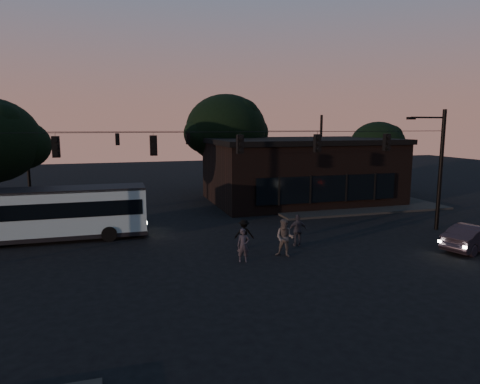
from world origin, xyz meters
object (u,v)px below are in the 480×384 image
object	(u,v)px
pedestrian_a	(243,245)
pedestrian_c	(298,230)
bus	(50,212)
building	(300,170)
pedestrian_d	(244,234)
car	(474,237)
pedestrian_b	(285,238)

from	to	relation	value
pedestrian_a	pedestrian_c	distance (m)	4.04
bus	pedestrian_a	world-z (taller)	bus
building	pedestrian_d	xyz separation A→B (m)	(-8.90, -12.41, -1.91)
car	pedestrian_b	world-z (taller)	pedestrian_b
bus	car	distance (m)	23.31
car	pedestrian_d	world-z (taller)	pedestrian_d
pedestrian_b	pedestrian_a	bearing A→B (deg)	-139.08
car	pedestrian_c	size ratio (longest dim) A/B	2.37
car	pedestrian_c	distance (m)	9.28
pedestrian_b	building	bearing A→B (deg)	98.20
car	pedestrian_d	size ratio (longest dim) A/B	2.64
pedestrian_b	pedestrian_d	world-z (taller)	pedestrian_b
bus	pedestrian_d	size ratio (longest dim) A/B	6.74
building	car	distance (m)	16.57
car	pedestrian_d	distance (m)	12.18
bus	pedestrian_a	distance (m)	11.67
bus	pedestrian_d	distance (m)	11.18
pedestrian_a	pedestrian_c	world-z (taller)	pedestrian_c
pedestrian_a	pedestrian_b	xyz separation A→B (m)	(2.24, 0.22, 0.14)
building	pedestrian_b	xyz separation A→B (m)	(-7.38, -14.38, -1.75)
building	pedestrian_d	bearing A→B (deg)	-125.65
building	bus	bearing A→B (deg)	-157.89
car	pedestrian_a	xyz separation A→B (m)	(-12.29, 1.63, 0.13)
building	car	xyz separation A→B (m)	(2.67, -16.23, -2.02)
building	pedestrian_c	xyz separation A→B (m)	(-5.98, -12.86, -1.83)
pedestrian_b	pedestrian_d	distance (m)	2.49
pedestrian_b	pedestrian_c	xyz separation A→B (m)	(1.40, 1.52, -0.08)
pedestrian_c	building	bearing A→B (deg)	-107.15
bus	pedestrian_d	xyz separation A→B (m)	(10.11, -4.69, -0.89)
pedestrian_d	building	bearing A→B (deg)	-108.37
bus	pedestrian_c	size ratio (longest dim) A/B	6.05
bus	building	bearing A→B (deg)	22.59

